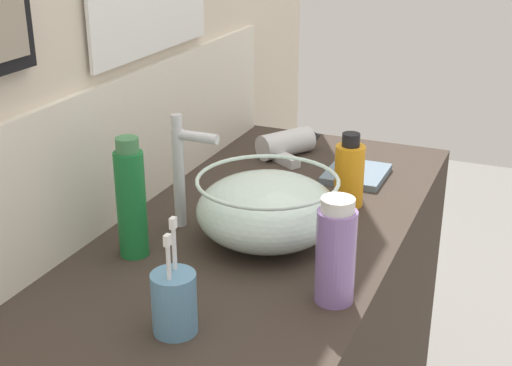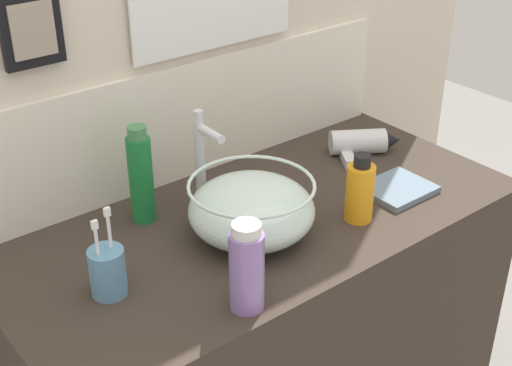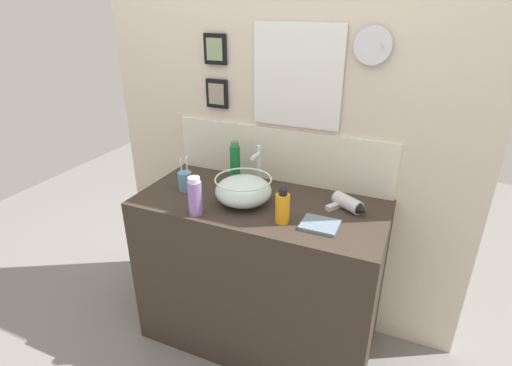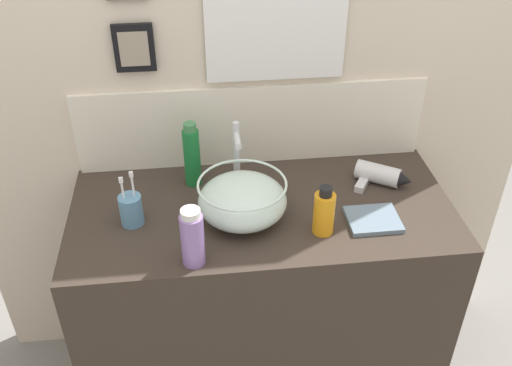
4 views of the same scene
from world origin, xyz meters
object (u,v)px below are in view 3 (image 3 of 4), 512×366
(soap_dispenser, at_px, (195,197))
(spray_bottle, at_px, (283,207))
(faucet, at_px, (258,165))
(glass_bowl_sink, at_px, (243,190))
(hand_towel, at_px, (320,225))
(shampoo_bottle, at_px, (235,163))
(toothbrush_cup, at_px, (185,181))
(hair_drier, at_px, (349,204))

(soap_dispenser, xyz_separation_m, spray_bottle, (0.40, 0.09, -0.02))
(soap_dispenser, bearing_deg, spray_bottle, 12.98)
(spray_bottle, bearing_deg, faucet, 130.41)
(glass_bowl_sink, distance_m, hand_towel, 0.42)
(spray_bottle, relative_size, hand_towel, 1.01)
(hand_towel, bearing_deg, glass_bowl_sink, 170.54)
(soap_dispenser, height_order, shampoo_bottle, shampoo_bottle)
(glass_bowl_sink, distance_m, faucet, 0.20)
(faucet, xyz_separation_m, shampoo_bottle, (-0.15, 0.03, -0.02))
(toothbrush_cup, xyz_separation_m, soap_dispenser, (0.19, -0.20, 0.04))
(toothbrush_cup, distance_m, hand_towel, 0.76)
(glass_bowl_sink, distance_m, soap_dispenser, 0.25)
(toothbrush_cup, xyz_separation_m, hand_towel, (0.75, -0.08, -0.04))
(toothbrush_cup, bearing_deg, shampoo_bottle, 45.25)
(faucet, distance_m, hand_towel, 0.50)
(soap_dispenser, bearing_deg, shampoo_bottle, 88.56)
(hair_drier, distance_m, soap_dispenser, 0.73)
(spray_bottle, height_order, shampoo_bottle, shampoo_bottle)
(soap_dispenser, height_order, hand_towel, soap_dispenser)
(glass_bowl_sink, xyz_separation_m, shampoo_bottle, (-0.15, 0.21, 0.04))
(toothbrush_cup, xyz_separation_m, spray_bottle, (0.58, -0.11, 0.02))
(spray_bottle, height_order, hand_towel, spray_bottle)
(glass_bowl_sink, xyz_separation_m, soap_dispenser, (-0.16, -0.19, 0.02))
(faucet, height_order, toothbrush_cup, faucet)
(hair_drier, bearing_deg, soap_dispenser, -153.62)
(faucet, xyz_separation_m, hand_towel, (0.41, -0.25, -0.13))
(spray_bottle, bearing_deg, toothbrush_cup, 169.31)
(toothbrush_cup, distance_m, soap_dispenser, 0.28)
(faucet, bearing_deg, toothbrush_cup, -153.80)
(hand_towel, bearing_deg, hair_drier, 67.29)
(glass_bowl_sink, relative_size, faucet, 1.17)
(glass_bowl_sink, xyz_separation_m, toothbrush_cup, (-0.35, 0.01, -0.02))
(toothbrush_cup, relative_size, spray_bottle, 1.14)
(faucet, bearing_deg, glass_bowl_sink, -90.00)
(soap_dispenser, bearing_deg, faucet, 66.84)
(glass_bowl_sink, height_order, toothbrush_cup, toothbrush_cup)
(glass_bowl_sink, height_order, shampoo_bottle, shampoo_bottle)
(soap_dispenser, xyz_separation_m, shampoo_bottle, (0.01, 0.40, 0.02))
(faucet, distance_m, hair_drier, 0.50)
(soap_dispenser, bearing_deg, glass_bowl_sink, 49.64)
(hair_drier, bearing_deg, spray_bottle, -137.61)
(spray_bottle, xyz_separation_m, shampoo_bottle, (-0.39, 0.31, 0.04))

